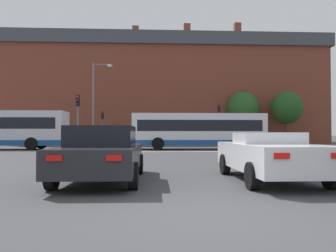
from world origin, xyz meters
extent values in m
plane|color=#3D3D3F|center=(0.00, 0.00, 0.00)|extent=(400.00, 400.00, 0.00)
cube|color=silver|center=(0.00, 18.33, 0.00)|extent=(9.60, 0.30, 0.01)
cube|color=gray|center=(0.00, 31.52, 0.01)|extent=(70.67, 2.50, 0.01)
cube|color=brown|center=(0.13, 42.80, 6.19)|extent=(42.99, 15.60, 12.37)
cube|color=#42444C|center=(0.13, 42.80, 13.20)|extent=(43.85, 16.22, 1.65)
cube|color=brown|center=(-17.95, 43.60, 15.33)|extent=(0.90, 0.90, 2.61)
cube|color=brown|center=(-10.15, 44.04, 15.33)|extent=(0.90, 0.90, 2.61)
cube|color=brown|center=(-3.30, 41.51, 15.33)|extent=(0.90, 0.90, 2.61)
cube|color=brown|center=(3.93, 40.18, 15.33)|extent=(0.90, 0.90, 2.61)
cube|color=brown|center=(10.89, 39.53, 15.33)|extent=(0.90, 0.90, 2.61)
cube|color=brown|center=(17.63, 45.29, 15.33)|extent=(0.90, 0.90, 2.61)
cube|color=#232328|center=(-2.34, 4.01, 0.64)|extent=(1.98, 4.71, 0.64)
cube|color=black|center=(-2.34, 3.97, 1.23)|extent=(1.68, 2.13, 0.54)
cylinder|color=black|center=(-3.25, 5.48, 0.32)|extent=(0.23, 0.64, 0.64)
cylinder|color=black|center=(-1.40, 5.46, 0.32)|extent=(0.23, 0.64, 0.64)
cylinder|color=black|center=(-3.29, 2.57, 0.32)|extent=(0.23, 0.64, 0.64)
cylinder|color=black|center=(-1.44, 2.55, 0.32)|extent=(0.23, 0.64, 0.64)
cube|color=red|center=(-2.97, 1.66, 0.80)|extent=(0.32, 0.05, 0.12)
cube|color=red|center=(-1.77, 1.64, 0.80)|extent=(0.32, 0.05, 0.12)
cube|color=silver|center=(2.23, 3.81, 0.67)|extent=(1.95, 4.65, 0.69)
cube|color=silver|center=(2.23, 3.93, 1.17)|extent=(1.66, 1.40, 0.31)
cylinder|color=black|center=(1.31, 5.26, 0.32)|extent=(0.22, 0.64, 0.64)
cylinder|color=black|center=(3.16, 5.25, 0.32)|extent=(0.22, 0.64, 0.64)
cylinder|color=black|center=(1.30, 2.38, 0.32)|extent=(0.22, 0.64, 0.64)
cylinder|color=black|center=(3.15, 2.37, 0.32)|extent=(0.22, 0.64, 0.64)
cube|color=red|center=(1.62, 1.47, 0.84)|extent=(0.32, 0.05, 0.12)
cube|color=silver|center=(2.91, 22.33, 1.65)|extent=(11.02, 2.57, 2.60)
cube|color=#194C8E|center=(2.91, 22.33, 0.57)|extent=(11.04, 2.59, 0.44)
cube|color=black|center=(2.91, 22.33, 1.95)|extent=(10.14, 2.60, 0.90)
cylinder|color=black|center=(-0.50, 21.10, 0.50)|extent=(1.00, 0.28, 1.00)
cylinder|color=black|center=(-0.50, 23.56, 0.50)|extent=(1.00, 0.28, 1.00)
cylinder|color=black|center=(6.33, 21.10, 0.50)|extent=(1.00, 0.28, 1.00)
cylinder|color=black|center=(6.33, 23.56, 0.50)|extent=(1.00, 0.28, 1.00)
cylinder|color=black|center=(-10.45, 21.19, 0.50)|extent=(1.00, 0.28, 1.00)
cylinder|color=black|center=(-10.45, 23.54, 0.50)|extent=(1.00, 0.28, 1.00)
cylinder|color=slate|center=(6.51, 30.98, 1.84)|extent=(0.12, 0.12, 3.69)
cube|color=black|center=(6.51, 30.98, 4.09)|extent=(0.26, 0.20, 0.80)
sphere|color=red|center=(6.51, 30.85, 4.34)|extent=(0.17, 0.17, 0.17)
sphere|color=black|center=(6.51, 30.85, 4.09)|extent=(0.17, 0.17, 0.17)
sphere|color=black|center=(6.51, 30.85, 3.83)|extent=(0.17, 0.17, 0.17)
cylinder|color=slate|center=(-6.36, 18.98, 1.64)|extent=(0.12, 0.12, 3.29)
cube|color=black|center=(-6.36, 18.98, 3.69)|extent=(0.26, 0.20, 0.80)
sphere|color=red|center=(-6.36, 18.85, 3.94)|extent=(0.17, 0.17, 0.17)
sphere|color=black|center=(-6.36, 18.85, 3.69)|extent=(0.17, 0.17, 0.17)
sphere|color=black|center=(-6.36, 18.85, 3.43)|extent=(0.17, 0.17, 0.17)
cylinder|color=slate|center=(-6.32, 30.64, 1.44)|extent=(0.12, 0.12, 2.88)
cube|color=black|center=(-6.32, 30.64, 3.28)|extent=(0.26, 0.20, 0.80)
sphere|color=red|center=(-6.32, 30.51, 3.54)|extent=(0.17, 0.17, 0.17)
sphere|color=black|center=(-6.32, 30.51, 3.28)|extent=(0.17, 0.17, 0.17)
sphere|color=black|center=(-6.32, 30.51, 3.02)|extent=(0.17, 0.17, 0.17)
cylinder|color=slate|center=(-6.23, 24.42, 3.82)|extent=(0.16, 0.16, 7.65)
cylinder|color=slate|center=(-5.49, 24.42, 7.50)|extent=(1.47, 0.10, 0.10)
ellipsoid|color=#B2B2B7|center=(-4.76, 24.42, 7.40)|extent=(0.50, 0.36, 0.22)
cylinder|color=#333851|center=(7.40, 31.16, 0.43)|extent=(0.13, 0.13, 0.87)
cylinder|color=#333851|center=(7.47, 31.31, 0.43)|extent=(0.13, 0.13, 0.87)
cube|color=#B21E23|center=(7.43, 31.23, 1.21)|extent=(0.35, 0.45, 0.69)
sphere|color=tan|center=(7.43, 31.23, 1.69)|extent=(0.26, 0.26, 0.26)
cylinder|color=#333851|center=(-3.82, 31.95, 0.43)|extent=(0.13, 0.13, 0.85)
cylinder|color=#333851|center=(-3.83, 32.11, 0.43)|extent=(0.13, 0.13, 0.85)
cube|color=olive|center=(-3.82, 32.03, 1.19)|extent=(0.25, 0.41, 0.67)
sphere|color=tan|center=(-3.82, 32.03, 1.65)|extent=(0.26, 0.26, 0.26)
cylinder|color=#4C3823|center=(10.09, 34.21, 1.39)|extent=(0.36, 0.36, 2.77)
ellipsoid|color=#285623|center=(10.09, 34.21, 4.41)|extent=(3.85, 3.85, 4.05)
cylinder|color=#4C3823|center=(14.98, 32.80, 1.40)|extent=(0.36, 0.36, 2.81)
ellipsoid|color=#234C1E|center=(14.98, 32.80, 4.37)|extent=(3.67, 3.67, 3.85)
camera|label=1|loc=(-1.02, -5.03, 1.29)|focal=35.00mm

